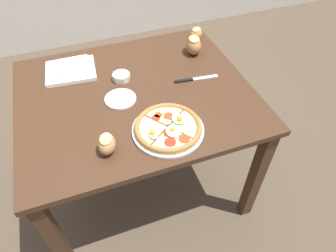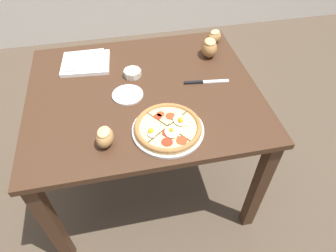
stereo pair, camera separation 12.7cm
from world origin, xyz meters
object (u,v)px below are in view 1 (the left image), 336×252
at_px(ramekin_bowl, 121,77).
at_px(bread_piece_mid, 107,144).
at_px(pizza, 168,128).
at_px(knife_main, 196,79).
at_px(napkin_folded, 70,70).
at_px(side_saucer, 120,99).
at_px(bread_piece_far, 196,34).
at_px(dining_table, 137,108).
at_px(bread_piece_near, 194,45).

height_order(ramekin_bowl, bread_piece_mid, bread_piece_mid).
relative_size(pizza, knife_main, 1.35).
bearing_deg(napkin_folded, bread_piece_mid, -83.09).
xyz_separation_m(ramekin_bowl, side_saucer, (-0.04, -0.15, -0.01)).
bearing_deg(knife_main, bread_piece_far, 72.95).
relative_size(pizza, ramekin_bowl, 3.33).
bearing_deg(dining_table, napkin_folded, 134.73).
xyz_separation_m(napkin_folded, side_saucer, (0.19, -0.30, -0.01)).
distance_m(pizza, bread_piece_mid, 0.27).
bearing_deg(dining_table, side_saucer, -160.20).
height_order(napkin_folded, bread_piece_far, bread_piece_far).
bearing_deg(bread_piece_mid, dining_table, 57.62).
bearing_deg(bread_piece_far, ramekin_bowl, -156.14).
relative_size(bread_piece_mid, side_saucer, 0.73).
relative_size(knife_main, side_saucer, 1.53).
bearing_deg(knife_main, bread_piece_near, 76.52).
distance_m(bread_piece_near, side_saucer, 0.55).
distance_m(bread_piece_far, side_saucer, 0.68).
xyz_separation_m(bread_piece_mid, bread_piece_far, (0.68, 0.67, -0.00)).
distance_m(bread_piece_mid, knife_main, 0.61).
bearing_deg(pizza, napkin_folded, 120.58).
bearing_deg(knife_main, ramekin_bowl, 166.48).
bearing_deg(bread_piece_near, side_saucer, -152.51).
xyz_separation_m(ramekin_bowl, bread_piece_near, (0.44, 0.10, 0.03)).
height_order(napkin_folded, knife_main, napkin_folded).
bearing_deg(ramekin_bowl, pizza, -76.40).
distance_m(pizza, bread_piece_far, 0.77).
relative_size(ramekin_bowl, napkin_folded, 0.35).
height_order(bread_piece_far, side_saucer, bread_piece_far).
height_order(dining_table, knife_main, knife_main).
relative_size(dining_table, knife_main, 4.92).
xyz_separation_m(bread_piece_mid, knife_main, (0.52, 0.31, -0.04)).
xyz_separation_m(dining_table, bread_piece_mid, (-0.20, -0.32, 0.15)).
distance_m(pizza, side_saucer, 0.31).
distance_m(bread_piece_mid, bread_piece_far, 0.96).
xyz_separation_m(pizza, side_saucer, (-0.15, 0.27, -0.01)).
height_order(ramekin_bowl, bread_piece_near, bread_piece_near).
relative_size(bread_piece_near, bread_piece_mid, 1.17).
bearing_deg(knife_main, side_saucer, -170.40).
distance_m(ramekin_bowl, knife_main, 0.38).
relative_size(dining_table, napkin_folded, 4.18).
relative_size(dining_table, bread_piece_far, 10.39).
distance_m(dining_table, pizza, 0.33).
bearing_deg(bread_piece_near, knife_main, -110.08).
xyz_separation_m(pizza, knife_main, (0.26, 0.29, -0.02)).
height_order(dining_table, napkin_folded, napkin_folded).
xyz_separation_m(dining_table, bread_piece_near, (0.41, 0.22, 0.16)).
bearing_deg(bread_piece_mid, ramekin_bowl, 69.50).
bearing_deg(side_saucer, bread_piece_near, 27.49).
height_order(ramekin_bowl, napkin_folded, same).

